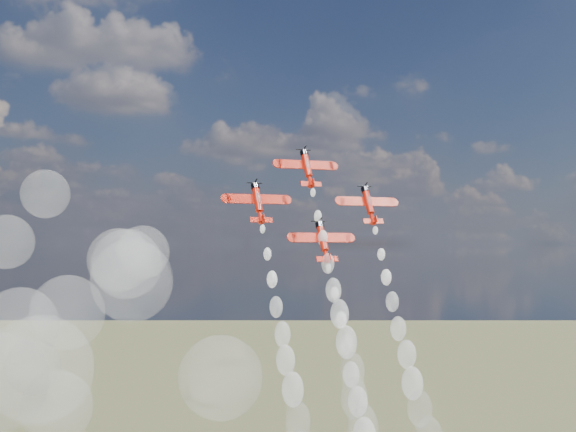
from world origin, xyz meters
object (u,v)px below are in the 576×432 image
(plane_lead, at_px, (307,167))
(plane_left, at_px, (258,202))
(plane_right, at_px, (369,204))
(plane_slot, at_px, (323,241))

(plane_lead, relative_size, plane_left, 1.00)
(plane_right, relative_size, plane_slot, 1.00)
(plane_lead, height_order, plane_left, plane_lead)
(plane_left, relative_size, plane_slot, 1.00)
(plane_left, relative_size, plane_right, 1.00)
(plane_left, xyz_separation_m, plane_right, (25.28, 0.00, 0.00))
(plane_left, height_order, plane_right, same)
(plane_lead, bearing_deg, plane_right, -17.85)
(plane_lead, bearing_deg, plane_slot, -90.00)
(plane_lead, xyz_separation_m, plane_left, (-12.64, -4.07, -7.86))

